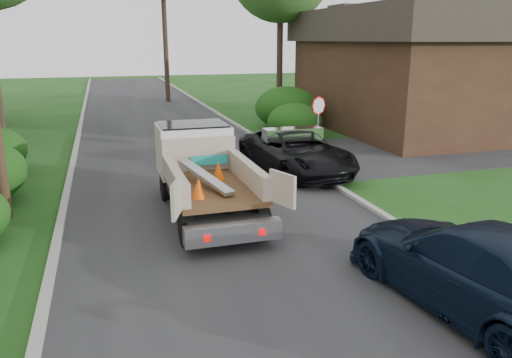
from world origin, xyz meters
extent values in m
plane|color=#1C4413|center=(0.00, 0.00, 0.00)|extent=(120.00, 120.00, 0.00)
cube|color=#28282B|center=(0.00, 10.00, 0.00)|extent=(8.00, 90.00, 0.02)
cube|color=#28282B|center=(12.00, 9.00, 0.01)|extent=(16.00, 7.00, 0.02)
cube|color=#9E9E99|center=(-4.10, 10.00, 0.06)|extent=(0.20, 90.00, 0.12)
cube|color=#9E9E99|center=(4.10, 10.00, 0.06)|extent=(0.20, 90.00, 0.12)
cylinder|color=slate|center=(5.20, 9.00, 1.00)|extent=(0.06, 0.06, 2.00)
cylinder|color=#B20A0A|center=(5.20, 9.00, 2.10)|extent=(0.71, 0.32, 0.76)
cube|color=#3C2318|center=(13.00, 14.00, 2.25)|extent=(9.00, 12.00, 4.50)
cube|color=#332B26|center=(13.00, 14.00, 5.30)|extent=(9.72, 12.96, 1.60)
cube|color=#332B26|center=(13.00, 14.00, 6.10)|extent=(9.72, 1.80, 0.20)
ellipsoid|color=#114610|center=(5.80, 13.00, 0.85)|extent=(2.60, 2.60, 1.70)
ellipsoid|color=#114610|center=(6.50, 16.00, 1.10)|extent=(3.38, 3.38, 2.21)
cylinder|color=#2D2119|center=(7.50, 20.00, 4.25)|extent=(0.36, 0.36, 8.50)
cylinder|color=#2D2119|center=(2.00, 30.00, 5.50)|extent=(0.36, 0.36, 11.00)
cylinder|color=black|center=(-1.24, 5.33, 0.42)|extent=(0.29, 0.85, 0.85)
cylinder|color=black|center=(0.55, 5.33, 0.42)|extent=(0.29, 0.85, 0.85)
cylinder|color=black|center=(-1.22, 1.75, 0.42)|extent=(0.29, 0.85, 0.85)
cylinder|color=black|center=(0.57, 1.75, 0.42)|extent=(0.29, 0.85, 0.85)
cube|color=black|center=(-0.34, 3.64, 0.58)|extent=(1.90, 5.47, 0.23)
cube|color=white|center=(-0.34, 5.61, 1.41)|extent=(2.08, 1.70, 1.46)
cube|color=black|center=(-0.34, 5.61, 1.93)|extent=(1.94, 1.56, 0.52)
cube|color=#472D19|center=(-0.33, 2.98, 0.94)|extent=(2.08, 3.40, 0.11)
cube|color=beige|center=(-0.34, 4.67, 1.46)|extent=(2.07, 0.10, 0.94)
cube|color=beige|center=(-1.27, 2.97, 1.27)|extent=(0.25, 3.20, 0.57)
cube|color=beige|center=(0.61, 2.98, 1.27)|extent=(0.25, 3.20, 0.57)
cube|color=silver|center=(-0.33, 0.95, 0.52)|extent=(2.17, 0.34, 0.42)
cube|color=#B20505|center=(-0.94, 0.78, 0.52)|extent=(0.15, 0.04, 0.15)
cube|color=#B20505|center=(0.29, 0.78, 0.52)|extent=(0.15, 0.04, 0.15)
cube|color=beige|center=(-1.50, 1.09, 1.37)|extent=(0.36, 0.82, 0.75)
cube|color=beige|center=(0.85, 1.10, 1.37)|extent=(0.36, 0.82, 0.75)
cube|color=silver|center=(-0.52, 3.07, 1.26)|extent=(1.03, 2.40, 0.43)
cone|color=#F2590A|center=(-0.85, 2.13, 1.23)|extent=(0.34, 0.34, 0.47)
cone|color=#F2590A|center=(-0.05, 3.54, 1.23)|extent=(0.34, 0.34, 0.47)
cube|color=#148C84|center=(-0.10, 4.44, 1.33)|extent=(1.04, 0.10, 0.27)
imported|color=black|center=(3.60, 7.22, 0.75)|extent=(3.14, 5.67, 1.50)
imported|color=black|center=(3.12, -2.50, 0.79)|extent=(2.75, 5.63, 1.58)
camera|label=1|loc=(-2.82, -8.89, 4.56)|focal=35.00mm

